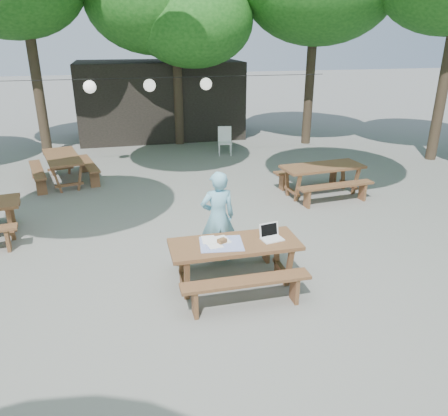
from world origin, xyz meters
TOP-DOWN VIEW (x-y plane):
  - ground at (0.00, 0.00)m, footprint 80.00×80.00m
  - pavilion at (0.50, 10.50)m, footprint 6.00×3.00m
  - main_picnic_table at (0.44, -0.84)m, footprint 2.00×1.58m
  - picnic_table_ne at (3.61, 2.73)m, footprint 2.07×1.75m
  - picnic_table_far_w at (-2.66, 5.23)m, footprint 1.97×2.21m
  - woman at (0.38, 0.04)m, footprint 0.60×0.40m
  - plastic_chair at (2.23, 7.10)m, footprint 0.51×0.51m
  - laptop at (1.03, -0.83)m, footprint 0.37×0.31m
  - tabletop_clutter at (0.23, -0.82)m, footprint 0.72×0.64m
  - paper_lanterns at (-0.19, 6.00)m, footprint 9.00×0.34m

SIDE VIEW (x-z plane):
  - ground at x=0.00m, z-range 0.00..0.00m
  - plastic_chair at x=2.23m, z-range -0.19..0.71m
  - main_picnic_table at x=0.44m, z-range 0.01..0.76m
  - picnic_table_ne at x=3.61m, z-range 0.01..0.76m
  - picnic_table_far_w at x=-2.66m, z-range 0.01..0.76m
  - tabletop_clutter at x=0.23m, z-range 0.72..0.80m
  - laptop at x=1.03m, z-range 0.69..0.93m
  - woman at x=0.38m, z-range 0.00..1.63m
  - pavilion at x=0.50m, z-range 0.00..2.80m
  - paper_lanterns at x=-0.19m, z-range 2.21..2.59m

